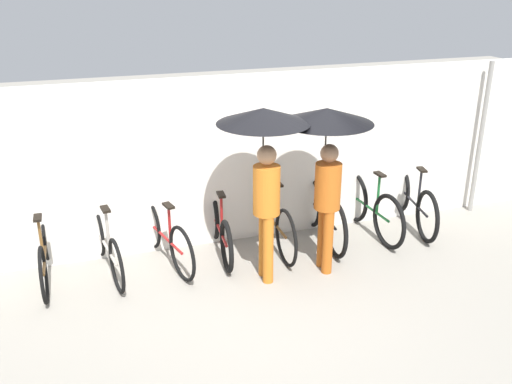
{
  "coord_description": "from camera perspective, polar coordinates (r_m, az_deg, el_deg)",
  "views": [
    {
      "loc": [
        -2.0,
        -5.34,
        3.61
      ],
      "look_at": [
        0.0,
        0.87,
        1.0
      ],
      "focal_mm": 40.0,
      "sensor_mm": 36.0,
      "label": 1
    }
  ],
  "objects": [
    {
      "name": "ground_plane",
      "position": [
        6.75,
        2.3,
        -10.55
      ],
      "size": [
        30.0,
        30.0,
        0.0
      ],
      "primitive_type": "plane",
      "color": "gray"
    },
    {
      "name": "awning_pole",
      "position": [
        9.24,
        21.53,
        4.92
      ],
      "size": [
        0.07,
        0.07,
        2.33
      ],
      "color": "gray",
      "rests_on": "ground"
    },
    {
      "name": "pedestrian_center",
      "position": [
        6.82,
        7.11,
        5.05
      ],
      "size": [
        1.12,
        1.12,
        2.06
      ],
      "rotation": [
        0.0,
        0.0,
        -0.06
      ],
      "color": "#B25619",
      "rests_on": "ground"
    },
    {
      "name": "parked_bicycle_5",
      "position": [
        7.96,
        6.69,
        -2.12
      ],
      "size": [
        0.44,
        1.78,
        1.0
      ],
      "rotation": [
        0.0,
        0.0,
        1.49
      ],
      "color": "black",
      "rests_on": "ground"
    },
    {
      "name": "parked_bicycle_2",
      "position": [
        7.42,
        -9.12,
        -4.36
      ],
      "size": [
        0.57,
        1.71,
        0.98
      ],
      "rotation": [
        0.0,
        0.0,
        1.81
      ],
      "color": "black",
      "rests_on": "ground"
    },
    {
      "name": "parked_bicycle_7",
      "position": [
        8.68,
        15.4,
        -0.82
      ],
      "size": [
        0.54,
        1.81,
        1.04
      ],
      "rotation": [
        0.0,
        0.0,
        1.37
      ],
      "color": "black",
      "rests_on": "ground"
    },
    {
      "name": "parked_bicycle_6",
      "position": [
        8.27,
        11.36,
        -1.52
      ],
      "size": [
        0.44,
        1.72,
        1.07
      ],
      "rotation": [
        0.0,
        0.0,
        1.61
      ],
      "color": "black",
      "rests_on": "ground"
    },
    {
      "name": "pedestrian_leading",
      "position": [
        6.54,
        0.84,
        4.74
      ],
      "size": [
        1.08,
        1.08,
        2.11
      ],
      "rotation": [
        0.0,
        0.0,
        -0.02
      ],
      "color": "#C66B1E",
      "rests_on": "ground"
    },
    {
      "name": "parked_bicycle_3",
      "position": [
        7.58,
        -3.66,
        -3.68
      ],
      "size": [
        0.44,
        1.65,
        0.98
      ],
      "rotation": [
        0.0,
        0.0,
        1.5
      ],
      "color": "black",
      "rests_on": "ground"
    },
    {
      "name": "parked_bicycle_4",
      "position": [
        7.73,
        1.65,
        -2.78
      ],
      "size": [
        0.44,
        1.82,
        1.0
      ],
      "rotation": [
        0.0,
        0.0,
        1.56
      ],
      "color": "black",
      "rests_on": "ground"
    },
    {
      "name": "parked_bicycle_0",
      "position": [
        7.43,
        -20.4,
        -5.6
      ],
      "size": [
        0.44,
        1.74,
        1.11
      ],
      "rotation": [
        0.0,
        0.0,
        1.57
      ],
      "color": "black",
      "rests_on": "ground"
    },
    {
      "name": "parked_bicycle_1",
      "position": [
        7.36,
        -14.73,
        -5.19
      ],
      "size": [
        0.44,
        1.69,
        1.03
      ],
      "rotation": [
        0.0,
        0.0,
        1.72
      ],
      "color": "black",
      "rests_on": "ground"
    },
    {
      "name": "back_wall",
      "position": [
        7.7,
        -1.86,
        3.19
      ],
      "size": [
        13.13,
        0.12,
        2.3
      ],
      "color": "silver",
      "rests_on": "ground"
    }
  ]
}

